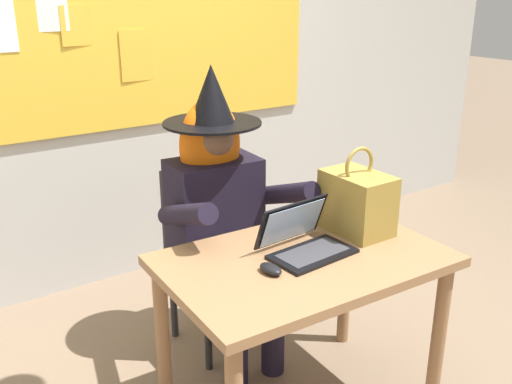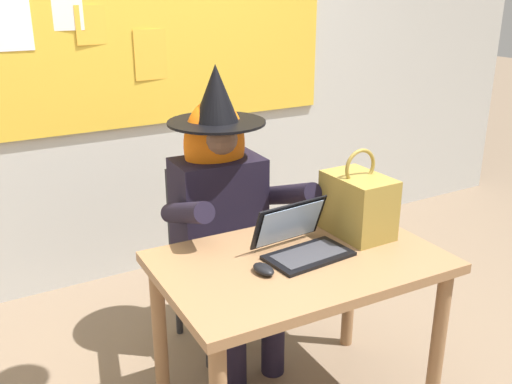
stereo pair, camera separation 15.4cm
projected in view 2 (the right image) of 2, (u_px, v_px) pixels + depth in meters
wall_back_bulletin at (143, 32)px, 3.33m from camera, size 6.27×1.83×2.96m
desk_main at (299, 282)px, 2.29m from camera, size 1.13×0.76×0.73m
chair_at_desk at (214, 244)px, 2.90m from camera, size 0.43×0.43×0.91m
person_costumed at (224, 200)px, 2.70m from camera, size 0.62×0.70×1.42m
laptop at (301, 242)px, 2.28m from camera, size 0.35×0.29×0.20m
computer_mouse at (263, 269)px, 2.12m from camera, size 0.07×0.11×0.03m
handbag at (358, 204)px, 2.43m from camera, size 0.20×0.30×0.38m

